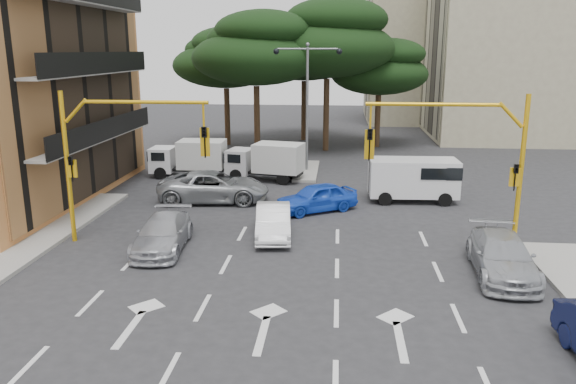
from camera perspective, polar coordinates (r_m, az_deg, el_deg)
name	(u,v)px	position (r m, az deg, el deg)	size (l,w,h in m)	color
ground	(281,266)	(20.20, -0.73, -7.55)	(120.00, 120.00, 0.00)	#28282B
median_strip	(307,171)	(35.49, 1.90, 2.18)	(1.40, 6.00, 0.15)	gray
apartment_beige_near	(557,27)	(53.79, 25.62, 14.90)	(20.20, 12.15, 18.70)	tan
apartment_beige_far	(445,41)	(63.62, 15.62, 14.53)	(16.20, 12.15, 16.70)	tan
pine_left_near	(257,48)	(41.03, -3.19, 14.39)	(9.15, 9.15, 10.23)	#382616
pine_center	(328,38)	(42.62, 4.11, 15.30)	(9.98, 9.98, 11.16)	#382616
pine_left_far	(226,57)	(45.49, -6.29, 13.44)	(8.32, 8.32, 9.30)	#382616
pine_right	(380,67)	(44.74, 9.36, 12.44)	(7.49, 7.49, 8.37)	#382616
pine_back	(305,48)	(47.70, 1.74, 14.39)	(9.15, 9.15, 10.23)	#382616
signal_mast_right	(472,152)	(21.52, 18.19, 3.86)	(5.79, 0.37, 6.00)	gold
signal_mast_left	(110,147)	(22.71, -17.62, 4.42)	(5.79, 0.37, 6.00)	gold
street_lamp_center	(307,85)	(34.77, 1.98, 10.83)	(4.16, 0.36, 7.77)	slate
car_white_hatch	(273,221)	(23.10, -1.51, -3.00)	(1.38, 3.96, 1.30)	white
car_blue_compact	(317,197)	(26.74, 2.93, -0.56)	(1.59, 3.95, 1.34)	blue
car_silver_wagon	(163,233)	(22.19, -12.62, -4.13)	(1.78, 4.38, 1.27)	#AEB0B7
car_silver_cross_a	(214,187)	(28.66, -7.54, 0.55)	(2.55, 5.54, 1.54)	#969A9D
car_silver_parked	(502,256)	(20.57, 20.93, -6.10)	(1.91, 4.70, 1.36)	#AAADB2
van_white	(413,180)	(29.13, 12.56, 1.22)	(1.99, 4.40, 2.20)	silver
box_truck_a	(189,159)	(34.46, -10.04, 3.37)	(1.91, 4.55, 2.24)	white
box_truck_b	(265,162)	(33.02, -2.30, 3.10)	(1.90, 4.53, 2.23)	silver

